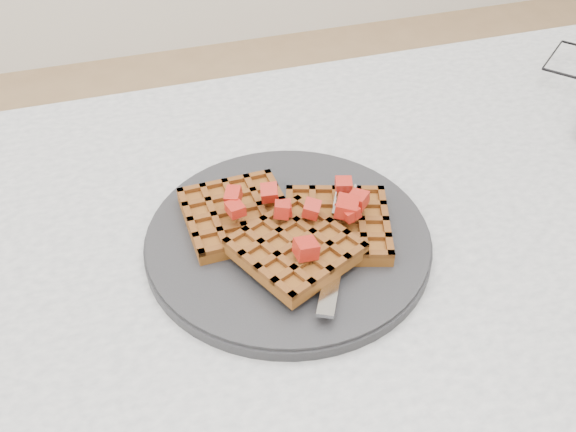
{
  "coord_description": "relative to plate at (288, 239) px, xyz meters",
  "views": [
    {
      "loc": [
        -0.29,
        -0.43,
        1.22
      ],
      "look_at": [
        -0.14,
        0.04,
        0.79
      ],
      "focal_mm": 40.0,
      "sensor_mm": 36.0,
      "label": 1
    }
  ],
  "objects": [
    {
      "name": "table",
      "position": [
        0.14,
        -0.04,
        -0.12
      ],
      "size": [
        1.2,
        0.8,
        0.75
      ],
      "color": "silver",
      "rests_on": "ground"
    },
    {
      "name": "plate",
      "position": [
        0.0,
        0.0,
        0.0
      ],
      "size": [
        0.3,
        0.3,
        0.02
      ],
      "primitive_type": "cylinder",
      "color": "black",
      "rests_on": "table"
    },
    {
      "name": "waffles",
      "position": [
        0.0,
        -0.0,
        0.02
      ],
      "size": [
        0.22,
        0.2,
        0.03
      ],
      "color": "brown",
      "rests_on": "plate"
    },
    {
      "name": "strawberry_pile",
      "position": [
        0.0,
        -0.0,
        0.05
      ],
      "size": [
        0.15,
        0.15,
        0.02
      ],
      "primitive_type": null,
      "color": "#8D0802",
      "rests_on": "waffles"
    },
    {
      "name": "fork",
      "position": [
        0.04,
        -0.04,
        0.02
      ],
      "size": [
        0.1,
        0.17,
        0.02
      ],
      "primitive_type": null,
      "rotation": [
        0.0,
        0.0,
        -0.48
      ],
      "color": "silver",
      "rests_on": "plate"
    }
  ]
}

